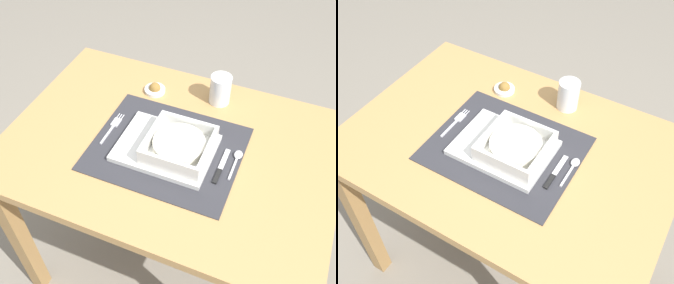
# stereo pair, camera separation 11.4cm
# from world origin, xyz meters

# --- Properties ---
(ground_plane) EXTENTS (6.00, 6.00, 0.00)m
(ground_plane) POSITION_xyz_m (0.00, 0.00, 0.00)
(ground_plane) COLOR gray
(dining_table) EXTENTS (0.96, 0.67, 0.70)m
(dining_table) POSITION_xyz_m (0.00, 0.00, 0.60)
(dining_table) COLOR #B2844C
(dining_table) RESTS_ON ground
(placemat) EXTENTS (0.42, 0.35, 0.00)m
(placemat) POSITION_xyz_m (0.00, -0.02, 0.70)
(placemat) COLOR #2D2D33
(placemat) RESTS_ON dining_table
(serving_plate) EXTENTS (0.27, 0.20, 0.02)m
(serving_plate) POSITION_xyz_m (0.00, -0.03, 0.71)
(serving_plate) COLOR white
(serving_plate) RESTS_ON placemat
(porridge_bowl) EXTENTS (0.17, 0.17, 0.05)m
(porridge_bowl) POSITION_xyz_m (0.04, -0.03, 0.74)
(porridge_bowl) COLOR white
(porridge_bowl) RESTS_ON serving_plate
(fork) EXTENTS (0.02, 0.14, 0.00)m
(fork) POSITION_xyz_m (-0.18, -0.00, 0.71)
(fork) COLOR silver
(fork) RESTS_ON placemat
(spoon) EXTENTS (0.02, 0.11, 0.01)m
(spoon) POSITION_xyz_m (0.20, 0.02, 0.71)
(spoon) COLOR silver
(spoon) RESTS_ON placemat
(butter_knife) EXTENTS (0.01, 0.13, 0.01)m
(butter_knife) POSITION_xyz_m (0.17, -0.04, 0.71)
(butter_knife) COLOR black
(butter_knife) RESTS_ON placemat
(drinking_glass) EXTENTS (0.07, 0.07, 0.10)m
(drinking_glass) POSITION_xyz_m (0.08, 0.24, 0.75)
(drinking_glass) COLOR white
(drinking_glass) RESTS_ON dining_table
(condiment_saucer) EXTENTS (0.07, 0.07, 0.04)m
(condiment_saucer) POSITION_xyz_m (-0.14, 0.20, 0.71)
(condiment_saucer) COLOR white
(condiment_saucer) RESTS_ON dining_table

